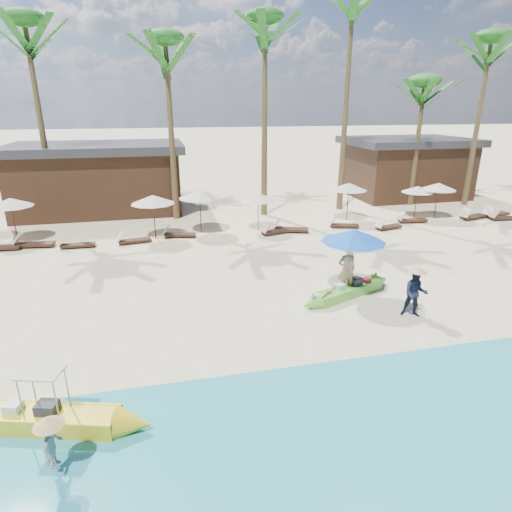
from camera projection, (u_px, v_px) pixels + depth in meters
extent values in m
plane|color=beige|center=(302.00, 320.00, 14.04)|extent=(240.00, 240.00, 0.00)
cube|color=tan|center=(375.00, 425.00, 9.44)|extent=(240.00, 4.50, 0.01)
cube|color=#5DBD39|center=(348.00, 291.00, 15.70)|extent=(3.05, 1.73, 0.36)
cube|color=white|center=(348.00, 291.00, 15.70)|extent=(2.60, 1.41, 0.16)
cube|color=#262628|center=(356.00, 282.00, 15.82)|extent=(0.53, 0.47, 0.34)
cube|color=silver|center=(340.00, 288.00, 15.45)|extent=(0.42, 0.39, 0.27)
cube|color=red|center=(366.00, 281.00, 16.09)|extent=(0.36, 0.33, 0.21)
cylinder|color=red|center=(328.00, 294.00, 15.17)|extent=(0.21, 0.21, 0.09)
cylinder|color=#262628|center=(325.00, 296.00, 14.97)|extent=(0.19, 0.19, 0.08)
sphere|color=tan|center=(318.00, 297.00, 14.84)|extent=(0.17, 0.17, 0.17)
cylinder|color=yellow|center=(372.00, 278.00, 16.45)|extent=(0.13, 0.13, 0.17)
cylinder|color=yellow|center=(376.00, 277.00, 16.55)|extent=(0.13, 0.13, 0.17)
cube|color=yellow|center=(40.00, 419.00, 9.31)|extent=(3.53, 1.67, 0.42)
cube|color=white|center=(40.00, 419.00, 9.30)|extent=(3.01, 1.34, 0.19)
cube|color=#262628|center=(48.00, 409.00, 9.20)|extent=(0.52, 0.46, 0.33)
cube|color=silver|center=(13.00, 409.00, 9.25)|extent=(0.42, 0.39, 0.28)
cube|color=beige|center=(40.00, 372.00, 8.88)|extent=(1.01, 0.82, 0.03)
imported|color=tan|center=(347.00, 270.00, 15.64)|extent=(0.70, 0.46, 1.91)
imported|color=#131A35|center=(415.00, 293.00, 14.02)|extent=(0.98, 0.89, 1.64)
imported|color=gray|center=(53.00, 445.00, 7.99)|extent=(0.48, 0.70, 1.00)
cylinder|color=#99999E|center=(352.00, 263.00, 15.57)|extent=(0.05, 0.05, 2.42)
cone|color=blue|center=(354.00, 236.00, 15.21)|extent=(2.32, 2.32, 0.47)
cylinder|color=#331D15|center=(14.00, 220.00, 21.78)|extent=(0.05, 0.05, 2.16)
cone|color=beige|center=(10.00, 202.00, 21.47)|extent=(2.16, 2.16, 0.43)
cube|color=#331D15|center=(2.00, 247.00, 20.61)|extent=(1.73, 0.64, 0.12)
cube|color=#331D15|center=(35.00, 244.00, 21.06)|extent=(1.83, 0.78, 0.12)
cube|color=beige|center=(18.00, 239.00, 20.87)|extent=(0.46, 0.62, 0.52)
cylinder|color=#331D15|center=(154.00, 218.00, 22.13)|extent=(0.06, 0.06, 2.23)
cone|color=beige|center=(153.00, 199.00, 21.80)|extent=(2.23, 2.23, 0.45)
cube|color=#331D15|center=(78.00, 245.00, 21.00)|extent=(1.61, 0.55, 0.11)
cube|color=beige|center=(62.00, 240.00, 20.78)|extent=(0.37, 0.52, 0.47)
cube|color=#331D15|center=(135.00, 240.00, 21.69)|extent=(1.66, 0.78, 0.11)
cube|color=beige|center=(120.00, 237.00, 21.34)|extent=(0.44, 0.57, 0.47)
cylinder|color=#331D15|center=(200.00, 212.00, 23.24)|extent=(0.06, 0.06, 2.28)
cone|color=beige|center=(200.00, 194.00, 22.91)|extent=(2.28, 2.28, 0.46)
cube|color=#331D15|center=(180.00, 235.00, 22.65)|extent=(1.69, 0.87, 0.11)
cube|color=beige|center=(166.00, 229.00, 22.56)|extent=(0.47, 0.59, 0.47)
cylinder|color=#331D15|center=(258.00, 212.00, 23.66)|extent=(0.05, 0.05, 2.01)
cone|color=beige|center=(258.00, 197.00, 23.37)|extent=(2.01, 2.01, 0.40)
cube|color=#331D15|center=(276.00, 231.00, 23.22)|extent=(1.70, 0.98, 0.11)
cube|color=beige|center=(265.00, 228.00, 22.79)|extent=(0.50, 0.61, 0.47)
cube|color=#331D15|center=(291.00, 229.00, 23.52)|extent=(1.94, 1.16, 0.13)
cube|color=beige|center=(277.00, 223.00, 23.49)|extent=(0.58, 0.70, 0.54)
cylinder|color=#331D15|center=(348.00, 202.00, 25.71)|extent=(0.05, 0.05, 2.19)
cone|color=beige|center=(349.00, 187.00, 25.40)|extent=(2.19, 2.19, 0.44)
cube|color=#331D15|center=(344.00, 225.00, 24.37)|extent=(1.67, 0.99, 0.11)
cube|color=beige|center=(332.00, 220.00, 24.34)|extent=(0.50, 0.60, 0.46)
cube|color=#331D15|center=(389.00, 227.00, 24.10)|extent=(1.63, 0.86, 0.11)
cube|color=beige|center=(380.00, 223.00, 23.71)|extent=(0.46, 0.57, 0.45)
cylinder|color=#331D15|center=(416.00, 203.00, 26.24)|extent=(0.05, 0.05, 1.91)
cone|color=beige|center=(418.00, 189.00, 25.97)|extent=(1.91, 1.91, 0.38)
cube|color=#331D15|center=(412.00, 220.00, 25.42)|extent=(1.72, 0.70, 0.12)
cube|color=beige|center=(401.00, 216.00, 25.23)|extent=(0.42, 0.57, 0.49)
cylinder|color=#331D15|center=(436.00, 201.00, 26.19)|extent=(0.05, 0.05, 2.10)
cone|color=beige|center=(439.00, 186.00, 25.88)|extent=(2.10, 2.10, 0.42)
cube|color=#331D15|center=(474.00, 216.00, 26.21)|extent=(1.90, 1.00, 0.13)
cube|color=beige|center=(466.00, 213.00, 25.77)|extent=(0.53, 0.67, 0.53)
cube|color=#331D15|center=(496.00, 214.00, 26.74)|extent=(1.92, 0.99, 0.13)
cube|color=beige|center=(488.00, 210.00, 26.30)|extent=(0.53, 0.67, 0.54)
cube|color=#331D15|center=(504.00, 218.00, 25.96)|extent=(1.59, 0.66, 0.11)
cube|color=beige|center=(494.00, 214.00, 25.79)|extent=(0.40, 0.54, 0.45)
cone|color=brown|center=(41.00, 127.00, 23.87)|extent=(0.40, 0.40, 10.89)
ellipsoid|color=#1F6118|center=(24.00, 17.00, 22.04)|extent=(2.08, 2.08, 0.88)
cone|color=brown|center=(171.00, 134.00, 24.75)|extent=(0.40, 0.40, 10.08)
ellipsoid|color=#1F6118|center=(165.00, 37.00, 23.05)|extent=(2.08, 2.08, 0.88)
cone|color=brown|center=(265.00, 122.00, 25.46)|extent=(0.40, 0.40, 11.26)
ellipsoid|color=#1F6118|center=(265.00, 16.00, 23.56)|extent=(2.08, 2.08, 0.88)
cone|color=brown|center=(346.00, 105.00, 26.58)|extent=(0.40, 0.40, 13.16)
cone|color=brown|center=(417.00, 145.00, 28.69)|extent=(0.40, 0.40, 8.07)
ellipsoid|color=#1F6118|center=(425.00, 81.00, 27.33)|extent=(2.08, 2.08, 0.88)
cone|color=brown|center=(477.00, 126.00, 28.26)|extent=(0.40, 0.40, 10.64)
ellipsoid|color=#1F6118|center=(492.00, 36.00, 26.47)|extent=(2.08, 2.08, 0.88)
cube|color=#331D15|center=(100.00, 182.00, 27.80)|extent=(10.00, 6.00, 3.80)
cube|color=#2D2D33|center=(96.00, 148.00, 27.07)|extent=(10.80, 6.60, 0.50)
cube|color=#331D15|center=(405.00, 171.00, 32.39)|extent=(8.00, 6.00, 3.80)
cube|color=#2D2D33|center=(408.00, 141.00, 31.66)|extent=(8.80, 6.60, 0.50)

